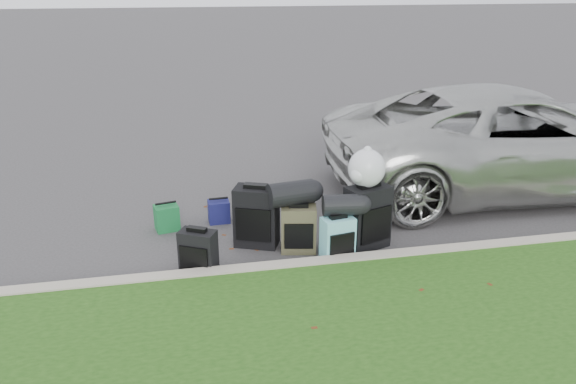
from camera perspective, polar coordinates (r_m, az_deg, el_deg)
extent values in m
plane|color=#383535|center=(7.50, 1.06, -4.41)|extent=(120.00, 120.00, 0.00)
cube|color=#9E937F|center=(6.60, 2.95, -7.48)|extent=(120.00, 0.18, 0.15)
imported|color=#B7B7B2|center=(9.58, 22.00, 4.99)|extent=(6.04, 3.00, 1.64)
cube|color=black|center=(6.58, -9.10, -6.01)|extent=(0.47, 0.39, 0.52)
cube|color=black|center=(7.10, -3.22, -2.51)|extent=(0.62, 0.50, 0.78)
cube|color=#373522|center=(6.97, 1.09, -3.78)|extent=(0.48, 0.35, 0.59)
cube|color=#57A0A4|center=(6.79, 5.06, -4.79)|extent=(0.42, 0.29, 0.55)
cube|color=black|center=(7.11, 8.05, -2.54)|extent=(0.62, 0.49, 0.81)
cube|color=#16642F|center=(7.77, -12.21, -2.57)|extent=(0.35, 0.31, 0.35)
cube|color=#16184E|center=(7.90, -7.03, -1.97)|extent=(0.30, 0.24, 0.31)
cylinder|color=black|center=(6.85, 0.30, -0.15)|extent=(0.61, 0.39, 0.30)
cylinder|color=black|center=(6.72, 5.53, -1.33)|extent=(0.49, 0.31, 0.26)
sphere|color=silver|center=(6.91, 8.00, 2.40)|extent=(0.46, 0.46, 0.46)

